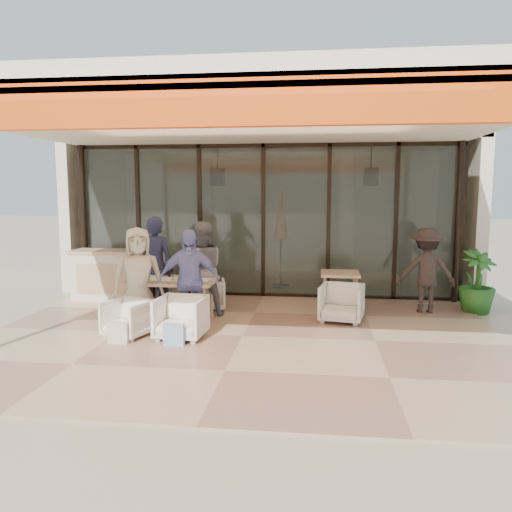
{
  "coord_description": "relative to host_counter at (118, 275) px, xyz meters",
  "views": [
    {
      "loc": [
        1.1,
        -7.36,
        2.24
      ],
      "look_at": [
        0.1,
        0.9,
        1.15
      ],
      "focal_mm": 35.0,
      "sensor_mm": 36.0,
      "label": 1
    }
  ],
  "objects": [
    {
      "name": "side_chair",
      "position": [
        4.46,
        -1.19,
        -0.17
      ],
      "size": [
        0.82,
        0.78,
        0.73
      ],
      "primitive_type": "imported",
      "rotation": [
        0.0,
        0.0,
        -0.19
      ],
      "color": "white",
      "rests_on": "ground"
    },
    {
      "name": "diner_periwinkle",
      "position": [
        2.0,
        -1.98,
        0.29
      ],
      "size": [
        1.02,
        0.55,
        1.64
      ],
      "primitive_type": "imported",
      "rotation": [
        0.0,
        0.0,
        0.17
      ],
      "color": "#707ABC",
      "rests_on": "ground"
    },
    {
      "name": "interior_block",
      "position": [
        2.92,
        3.02,
        1.7
      ],
      "size": [
        9.05,
        3.62,
        3.52
      ],
      "color": "silver",
      "rests_on": "ground"
    },
    {
      "name": "ground",
      "position": [
        2.91,
        -2.3,
        -0.53
      ],
      "size": [
        70.0,
        70.0,
        0.0
      ],
      "primitive_type": "plane",
      "color": "#C6B293",
      "rests_on": "ground"
    },
    {
      "name": "tote_bag_blue",
      "position": [
        2.0,
        -2.88,
        -0.36
      ],
      "size": [
        0.3,
        0.1,
        0.34
      ],
      "primitive_type": "cube",
      "color": "#99BFD8",
      "rests_on": "ground"
    },
    {
      "name": "chair_near_right",
      "position": [
        2.0,
        -2.48,
        -0.17
      ],
      "size": [
        0.75,
        0.7,
        0.73
      ],
      "primitive_type": "imported",
      "rotation": [
        0.0,
        0.0,
        -0.06
      ],
      "color": "white",
      "rests_on": "ground"
    },
    {
      "name": "dining_table",
      "position": [
        1.57,
        -1.52,
        0.16
      ],
      "size": [
        1.5,
        0.9,
        0.93
      ],
      "color": "tan",
      "rests_on": "ground"
    },
    {
      "name": "diner_cream",
      "position": [
        1.16,
        -1.98,
        0.3
      ],
      "size": [
        0.95,
        0.79,
        1.66
      ],
      "primitive_type": "imported",
      "rotation": [
        0.0,
        0.0,
        0.38
      ],
      "color": "beige",
      "rests_on": "ground"
    },
    {
      "name": "side_table",
      "position": [
        4.46,
        -0.44,
        0.11
      ],
      "size": [
        0.7,
        0.7,
        0.74
      ],
      "color": "tan",
      "rests_on": "ground"
    },
    {
      "name": "chair_near_left",
      "position": [
        1.16,
        -2.48,
        -0.21
      ],
      "size": [
        0.78,
        0.76,
        0.64
      ],
      "primitive_type": "imported",
      "rotation": [
        0.0,
        0.0,
        -0.33
      ],
      "color": "white",
      "rests_on": "ground"
    },
    {
      "name": "host_counter",
      "position": [
        0.0,
        0.0,
        0.0
      ],
      "size": [
        1.85,
        0.65,
        1.04
      ],
      "color": "silver",
      "rests_on": "ground"
    },
    {
      "name": "tote_bag_cream",
      "position": [
        1.16,
        -2.88,
        -0.36
      ],
      "size": [
        0.3,
        0.1,
        0.34
      ],
      "primitive_type": "cube",
      "color": "silver",
      "rests_on": "ground"
    },
    {
      "name": "diner_grey",
      "position": [
        2.0,
        -1.08,
        0.32
      ],
      "size": [
        1.0,
        0.9,
        1.71
      ],
      "primitive_type": "imported",
      "rotation": [
        0.0,
        0.0,
        3.5
      ],
      "color": "#5E5E62",
      "rests_on": "ground"
    },
    {
      "name": "chair_far_right",
      "position": [
        2.0,
        -0.58,
        -0.21
      ],
      "size": [
        0.74,
        0.71,
        0.64
      ],
      "primitive_type": "imported",
      "rotation": [
        0.0,
        0.0,
        3.37
      ],
      "color": "white",
      "rests_on": "ground"
    },
    {
      "name": "chair_far_left",
      "position": [
        1.16,
        -0.58,
        -0.16
      ],
      "size": [
        0.89,
        0.86,
        0.74
      ],
      "primitive_type": "imported",
      "rotation": [
        0.0,
        0.0,
        3.46
      ],
      "color": "white",
      "rests_on": "ground"
    },
    {
      "name": "diner_navy",
      "position": [
        1.16,
        -1.08,
        0.37
      ],
      "size": [
        0.69,
        0.48,
        1.8
      ],
      "primitive_type": "imported",
      "rotation": [
        0.0,
        0.0,
        3.06
      ],
      "color": "#1A203B",
      "rests_on": "ground"
    },
    {
      "name": "terrace_floor",
      "position": [
        2.91,
        -2.3,
        -0.53
      ],
      "size": [
        8.0,
        6.0,
        0.01
      ],
      "primitive_type": "cube",
      "color": "tan",
      "rests_on": "ground"
    },
    {
      "name": "terrace_structure",
      "position": [
        2.91,
        -2.56,
        2.72
      ],
      "size": [
        8.0,
        6.0,
        3.4
      ],
      "color": "silver",
      "rests_on": "ground"
    },
    {
      "name": "standing_woman",
      "position": [
        6.02,
        -0.37,
        0.26
      ],
      "size": [
        1.04,
        0.61,
        1.58
      ],
      "primitive_type": "imported",
      "rotation": [
        0.0,
        0.0,
        3.11
      ],
      "color": "black",
      "rests_on": "ground"
    },
    {
      "name": "glass_storefront",
      "position": [
        2.91,
        0.7,
        1.07
      ],
      "size": [
        8.08,
        0.1,
        3.2
      ],
      "color": "#9EADA3",
      "rests_on": "ground"
    },
    {
      "name": "potted_palm",
      "position": [
        6.96,
        -0.21,
        0.06
      ],
      "size": [
        0.88,
        0.88,
        1.18
      ],
      "primitive_type": "imported",
      "rotation": [
        0.0,
        0.0,
        0.45
      ],
      "color": "#1E5919",
      "rests_on": "ground"
    }
  ]
}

